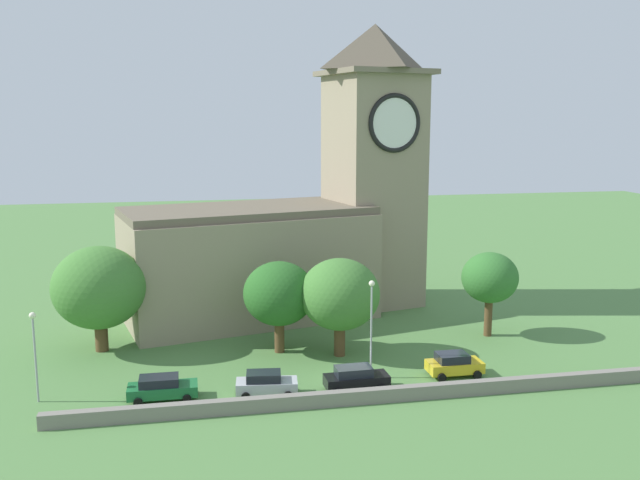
{
  "coord_description": "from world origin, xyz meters",
  "views": [
    {
      "loc": [
        -11.62,
        -46.94,
        18.9
      ],
      "look_at": [
        -0.91,
        7.49,
        9.14
      ],
      "focal_mm": 39.52,
      "sensor_mm": 36.0,
      "label": 1
    }
  ],
  "objects_px": {
    "tree_churchyard": "(490,278)",
    "car_yellow": "(454,364)",
    "church": "(301,221)",
    "tree_by_tower": "(279,294)",
    "car_green": "(162,388)",
    "streetlamp_west_mid": "(371,314)",
    "streetlamp_west_end": "(34,341)",
    "tree_riverside_east": "(99,288)",
    "tree_riverside_west": "(340,295)",
    "car_black": "(356,378)",
    "car_silver": "(266,384)"
  },
  "relations": [
    {
      "from": "car_black",
      "to": "car_yellow",
      "type": "height_order",
      "value": "car_black"
    },
    {
      "from": "streetlamp_west_end",
      "to": "tree_churchyard",
      "type": "relative_size",
      "value": 0.84
    },
    {
      "from": "church",
      "to": "tree_riverside_east",
      "type": "bearing_deg",
      "value": -153.88
    },
    {
      "from": "car_black",
      "to": "car_yellow",
      "type": "bearing_deg",
      "value": 10.17
    },
    {
      "from": "streetlamp_west_end",
      "to": "tree_churchyard",
      "type": "bearing_deg",
      "value": 12.23
    },
    {
      "from": "car_yellow",
      "to": "tree_churchyard",
      "type": "distance_m",
      "value": 11.56
    },
    {
      "from": "car_green",
      "to": "tree_churchyard",
      "type": "bearing_deg",
      "value": 17.95
    },
    {
      "from": "tree_riverside_east",
      "to": "car_silver",
      "type": "bearing_deg",
      "value": -44.73
    },
    {
      "from": "tree_riverside_west",
      "to": "car_yellow",
      "type": "bearing_deg",
      "value": -39.12
    },
    {
      "from": "church",
      "to": "car_green",
      "type": "xyz_separation_m",
      "value": [
        -13.03,
        -20.17,
        -8.09
      ]
    },
    {
      "from": "tree_riverside_east",
      "to": "tree_churchyard",
      "type": "bearing_deg",
      "value": -4.11
    },
    {
      "from": "car_yellow",
      "to": "tree_churchyard",
      "type": "xyz_separation_m",
      "value": [
        6.53,
        8.51,
        4.3
      ]
    },
    {
      "from": "tree_churchyard",
      "to": "car_black",
      "type": "bearing_deg",
      "value": -145.36
    },
    {
      "from": "church",
      "to": "car_black",
      "type": "xyz_separation_m",
      "value": [
        0.22,
        -21.13,
        -8.04
      ]
    },
    {
      "from": "car_silver",
      "to": "tree_churchyard",
      "type": "distance_m",
      "value": 23.14
    },
    {
      "from": "car_black",
      "to": "tree_by_tower",
      "type": "distance_m",
      "value": 10.78
    },
    {
      "from": "church",
      "to": "tree_riverside_east",
      "type": "distance_m",
      "value": 20.48
    },
    {
      "from": "tree_churchyard",
      "to": "car_yellow",
      "type": "bearing_deg",
      "value": -127.49
    },
    {
      "from": "church",
      "to": "tree_riverside_west",
      "type": "relative_size",
      "value": 3.89
    },
    {
      "from": "car_green",
      "to": "car_yellow",
      "type": "xyz_separation_m",
      "value": [
        21.08,
        0.43,
        0.03
      ]
    },
    {
      "from": "car_black",
      "to": "tree_by_tower",
      "type": "bearing_deg",
      "value": 114.2
    },
    {
      "from": "car_silver",
      "to": "tree_riverside_east",
      "type": "xyz_separation_m",
      "value": [
        -12.06,
        11.95,
        4.44
      ]
    },
    {
      "from": "streetlamp_west_end",
      "to": "tree_riverside_east",
      "type": "xyz_separation_m",
      "value": [
        3.09,
        10.1,
        1.06
      ]
    },
    {
      "from": "streetlamp_west_end",
      "to": "tree_riverside_east",
      "type": "bearing_deg",
      "value": 73.0
    },
    {
      "from": "tree_by_tower",
      "to": "car_green",
      "type": "bearing_deg",
      "value": -138.26
    },
    {
      "from": "tree_by_tower",
      "to": "tree_churchyard",
      "type": "height_order",
      "value": "tree_by_tower"
    },
    {
      "from": "car_silver",
      "to": "tree_by_tower",
      "type": "xyz_separation_m",
      "value": [
        2.16,
        8.82,
        4.01
      ]
    },
    {
      "from": "car_green",
      "to": "streetlamp_west_mid",
      "type": "relative_size",
      "value": 0.64
    },
    {
      "from": "car_green",
      "to": "tree_riverside_west",
      "type": "xyz_separation_m",
      "value": [
        13.76,
        6.39,
        4.19
      ]
    },
    {
      "from": "car_green",
      "to": "car_yellow",
      "type": "bearing_deg",
      "value": 1.18
    },
    {
      "from": "car_yellow",
      "to": "church",
      "type": "bearing_deg",
      "value": 112.18
    },
    {
      "from": "car_green",
      "to": "streetlamp_west_mid",
      "type": "bearing_deg",
      "value": 4.38
    },
    {
      "from": "tree_by_tower",
      "to": "streetlamp_west_mid",
      "type": "bearing_deg",
      "value": -50.65
    },
    {
      "from": "streetlamp_west_mid",
      "to": "tree_riverside_west",
      "type": "relative_size",
      "value": 0.93
    },
    {
      "from": "church",
      "to": "tree_churchyard",
      "type": "relative_size",
      "value": 4.16
    },
    {
      "from": "church",
      "to": "car_green",
      "type": "height_order",
      "value": "church"
    },
    {
      "from": "car_green",
      "to": "tree_churchyard",
      "type": "xyz_separation_m",
      "value": [
        27.61,
        8.95,
        4.33
      ]
    },
    {
      "from": "church",
      "to": "tree_churchyard",
      "type": "height_order",
      "value": "church"
    },
    {
      "from": "streetlamp_west_mid",
      "to": "tree_churchyard",
      "type": "bearing_deg",
      "value": 31.59
    },
    {
      "from": "car_yellow",
      "to": "tree_riverside_east",
      "type": "xyz_separation_m",
      "value": [
        -26.14,
        10.86,
        4.43
      ]
    },
    {
      "from": "car_silver",
      "to": "streetlamp_west_end",
      "type": "height_order",
      "value": "streetlamp_west_end"
    },
    {
      "from": "tree_by_tower",
      "to": "church",
      "type": "bearing_deg",
      "value": 72.07
    },
    {
      "from": "church",
      "to": "tree_by_tower",
      "type": "bearing_deg",
      "value": -107.93
    },
    {
      "from": "church",
      "to": "car_green",
      "type": "bearing_deg",
      "value": -122.88
    },
    {
      "from": "streetlamp_west_end",
      "to": "car_green",
      "type": "bearing_deg",
      "value": -8.35
    },
    {
      "from": "streetlamp_west_mid",
      "to": "tree_riverside_east",
      "type": "distance_m",
      "value": 22.41
    },
    {
      "from": "car_green",
      "to": "tree_churchyard",
      "type": "relative_size",
      "value": 0.63
    },
    {
      "from": "car_green",
      "to": "car_silver",
      "type": "height_order",
      "value": "car_silver"
    },
    {
      "from": "car_yellow",
      "to": "streetlamp_west_mid",
      "type": "xyz_separation_m",
      "value": [
        -6.16,
        0.71,
        4.0
      ]
    },
    {
      "from": "car_yellow",
      "to": "tree_riverside_west",
      "type": "xyz_separation_m",
      "value": [
        -7.32,
        5.95,
        4.16
      ]
    }
  ]
}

